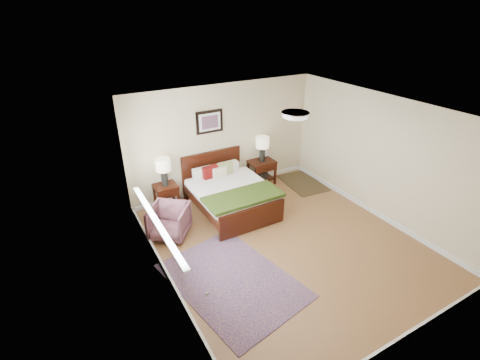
{
  "coord_description": "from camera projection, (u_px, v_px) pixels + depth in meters",
  "views": [
    {
      "loc": [
        -3.33,
        -4.16,
        4.01
      ],
      "look_at": [
        -0.49,
        0.88,
        1.05
      ],
      "focal_mm": 26.0,
      "sensor_mm": 36.0,
      "label": 1
    }
  ],
  "objects": [
    {
      "name": "floor",
      "position": [
        286.0,
        243.0,
        6.51
      ],
      "size": [
        5.0,
        5.0,
        0.0
      ],
      "primitive_type": "plane",
      "color": "brown",
      "rests_on": "ground"
    },
    {
      "name": "back_wall",
      "position": [
        224.0,
        139.0,
        7.88
      ],
      "size": [
        4.5,
        0.04,
        2.5
      ],
      "primitive_type": "cube",
      "color": "beige",
      "rests_on": "ground"
    },
    {
      "name": "front_wall",
      "position": [
        421.0,
        271.0,
        4.0
      ],
      "size": [
        4.5,
        0.04,
        2.5
      ],
      "primitive_type": "cube",
      "color": "beige",
      "rests_on": "ground"
    },
    {
      "name": "left_wall",
      "position": [
        163.0,
        220.0,
        4.95
      ],
      "size": [
        0.04,
        5.0,
        2.5
      ],
      "primitive_type": "cube",
      "color": "beige",
      "rests_on": "ground"
    },
    {
      "name": "right_wall",
      "position": [
        381.0,
        158.0,
        6.92
      ],
      "size": [
        0.04,
        5.0,
        2.5
      ],
      "primitive_type": "cube",
      "color": "beige",
      "rests_on": "ground"
    },
    {
      "name": "ceiling",
      "position": [
        296.0,
        112.0,
        5.37
      ],
      "size": [
        4.5,
        5.0,
        0.02
      ],
      "primitive_type": "cube",
      "color": "white",
      "rests_on": "back_wall"
    },
    {
      "name": "window",
      "position": [
        151.0,
        190.0,
        5.46
      ],
      "size": [
        0.11,
        2.72,
        1.32
      ],
      "color": "silver",
      "rests_on": "left_wall"
    },
    {
      "name": "door",
      "position": [
        219.0,
        313.0,
        3.69
      ],
      "size": [
        0.06,
        1.0,
        2.18
      ],
      "color": "silver",
      "rests_on": "ground"
    },
    {
      "name": "ceil_fixture",
      "position": [
        295.0,
        114.0,
        5.38
      ],
      "size": [
        0.44,
        0.44,
        0.08
      ],
      "color": "white",
      "rests_on": "ceiling"
    },
    {
      "name": "bed",
      "position": [
        230.0,
        190.0,
        7.36
      ],
      "size": [
        1.57,
        1.88,
        1.02
      ],
      "color": "#331007",
      "rests_on": "ground"
    },
    {
      "name": "wall_art",
      "position": [
        210.0,
        122.0,
        7.49
      ],
      "size": [
        0.62,
        0.05,
        0.5
      ],
      "color": "black",
      "rests_on": "back_wall"
    },
    {
      "name": "nightstand_left",
      "position": [
        166.0,
        191.0,
        7.38
      ],
      "size": [
        0.48,
        0.43,
        0.57
      ],
      "color": "#331007",
      "rests_on": "ground"
    },
    {
      "name": "nightstand_right",
      "position": [
        262.0,
        170.0,
        8.48
      ],
      "size": [
        0.61,
        0.46,
        0.6
      ],
      "color": "#331007",
      "rests_on": "ground"
    },
    {
      "name": "lamp_left",
      "position": [
        163.0,
        167.0,
        7.15
      ],
      "size": [
        0.31,
        0.31,
        0.61
      ],
      "color": "black",
      "rests_on": "nightstand_left"
    },
    {
      "name": "lamp_right",
      "position": [
        262.0,
        145.0,
        8.2
      ],
      "size": [
        0.31,
        0.31,
        0.61
      ],
      "color": "black",
      "rests_on": "nightstand_right"
    },
    {
      "name": "armchair",
      "position": [
        169.0,
        221.0,
        6.57
      ],
      "size": [
        0.97,
        0.97,
        0.64
      ],
      "primitive_type": "imported",
      "rotation": [
        0.0,
        0.0,
        -0.69
      ],
      "color": "brown",
      "rests_on": "ground"
    },
    {
      "name": "rug_persian",
      "position": [
        232.0,
        280.0,
        5.62
      ],
      "size": [
        2.0,
        2.52,
        0.01
      ],
      "primitive_type": "cube",
      "rotation": [
        0.0,
        0.0,
        0.19
      ],
      "color": "#100E46",
      "rests_on": "ground"
    },
    {
      "name": "rug_navy",
      "position": [
        303.0,
        183.0,
        8.66
      ],
      "size": [
        0.94,
        1.31,
        0.01
      ],
      "primitive_type": "cube",
      "rotation": [
        0.0,
        0.0,
        -0.1
      ],
      "color": "black",
      "rests_on": "ground"
    }
  ]
}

